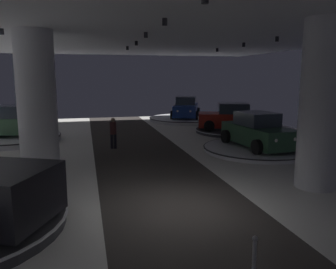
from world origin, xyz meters
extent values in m
cube|color=silver|center=(0.00, 0.00, -0.03)|extent=(24.00, 44.00, 0.05)
cube|color=#383330|center=(0.00, 0.00, 0.00)|extent=(4.40, 44.00, 0.01)
cube|color=silver|center=(0.00, 0.00, 5.55)|extent=(24.00, 44.00, 0.10)
cylinder|color=black|center=(-5.42, 5.44, 5.32)|extent=(0.16, 0.16, 0.22)
cylinder|color=black|center=(-5.33, 8.67, 5.32)|extent=(0.16, 0.16, 0.22)
cylinder|color=black|center=(-5.25, 11.83, 5.32)|extent=(0.16, 0.16, 0.22)
cylinder|color=black|center=(-0.04, 1.71, 5.32)|extent=(0.16, 0.16, 0.22)
cylinder|color=black|center=(-0.01, 5.23, 5.32)|extent=(0.16, 0.16, 0.22)
cylinder|color=black|center=(0.14, 8.83, 5.32)|extent=(0.16, 0.16, 0.22)
cylinder|color=black|center=(0.08, 12.06, 5.32)|extent=(0.16, 0.16, 0.22)
cylinder|color=black|center=(5.68, 2.00, 5.32)|extent=(0.16, 0.16, 0.22)
cylinder|color=black|center=(5.98, 5.36, 5.32)|extent=(0.16, 0.16, 0.22)
cylinder|color=black|center=(5.82, 8.37, 5.32)|extent=(0.16, 0.16, 0.22)
cylinder|color=black|center=(5.83, 12.18, 5.32)|extent=(0.16, 0.16, 0.22)
cylinder|color=silver|center=(-4.41, 5.93, 2.75)|extent=(1.55, 1.55, 5.50)
cylinder|color=silver|center=(4.91, 0.74, 2.75)|extent=(1.32, 1.32, 5.50)
cylinder|color=silver|center=(5.71, 6.21, 0.11)|extent=(5.23, 5.23, 0.22)
cylinder|color=black|center=(5.71, 6.21, 0.19)|extent=(5.34, 5.34, 0.05)
cube|color=#2D5638|center=(5.71, 6.21, 0.83)|extent=(2.21, 4.36, 0.90)
cube|color=#2D3842|center=(5.70, 6.36, 1.58)|extent=(1.74, 2.05, 0.70)
cylinder|color=black|center=(6.85, 4.89, 0.56)|extent=(0.29, 0.70, 0.68)
cylinder|color=black|center=(4.86, 4.69, 0.56)|extent=(0.29, 0.70, 0.68)
cylinder|color=black|center=(6.56, 7.73, 0.56)|extent=(0.29, 0.70, 0.68)
cylinder|color=black|center=(4.58, 7.54, 0.56)|extent=(0.29, 0.70, 0.68)
sphere|color=white|center=(6.41, 4.22, 0.94)|extent=(0.18, 0.18, 0.18)
sphere|color=white|center=(5.42, 4.12, 0.94)|extent=(0.18, 0.18, 0.18)
cylinder|color=black|center=(-3.70, 0.13, 0.73)|extent=(0.88, 0.61, 0.84)
cylinder|color=silver|center=(5.59, 18.25, 0.14)|extent=(5.93, 5.93, 0.28)
cylinder|color=black|center=(5.59, 18.25, 0.25)|extent=(6.05, 6.05, 0.05)
cube|color=navy|center=(5.59, 18.25, 0.89)|extent=(3.16, 4.56, 0.90)
cube|color=#2D3842|center=(5.64, 18.39, 1.64)|extent=(2.13, 2.33, 0.70)
cylinder|color=black|center=(6.02, 16.56, 0.62)|extent=(0.44, 0.71, 0.68)
cylinder|color=black|center=(4.15, 17.26, 0.62)|extent=(0.44, 0.71, 0.68)
cylinder|color=black|center=(7.02, 19.23, 0.62)|extent=(0.44, 0.71, 0.68)
cylinder|color=black|center=(5.15, 19.93, 0.62)|extent=(0.44, 0.71, 0.68)
sphere|color=white|center=(5.33, 16.14, 1.00)|extent=(0.18, 0.18, 0.18)
sphere|color=white|center=(4.40, 16.49, 1.00)|extent=(0.18, 0.18, 0.18)
cylinder|color=#333338|center=(6.73, 11.80, 0.11)|extent=(4.52, 4.52, 0.22)
cylinder|color=white|center=(6.73, 11.80, 0.19)|extent=(4.61, 4.61, 0.05)
cube|color=maroon|center=(6.73, 11.80, 0.83)|extent=(4.55, 3.03, 0.90)
cube|color=#2D3842|center=(6.88, 11.75, 1.58)|extent=(2.29, 2.08, 0.70)
cylinder|color=black|center=(5.06, 11.30, 0.56)|extent=(0.71, 0.42, 0.68)
cylinder|color=black|center=(5.69, 13.20, 0.56)|extent=(0.71, 0.42, 0.68)
cylinder|color=black|center=(7.78, 10.40, 0.56)|extent=(0.71, 0.42, 0.68)
cylinder|color=black|center=(8.40, 12.30, 0.56)|extent=(0.71, 0.42, 0.68)
sphere|color=white|center=(4.62, 11.98, 0.95)|extent=(0.18, 0.18, 0.18)
sphere|color=white|center=(4.94, 12.92, 0.95)|extent=(0.18, 0.18, 0.18)
cylinder|color=silver|center=(-6.66, 11.82, 0.16)|extent=(5.31, 5.31, 0.32)
cylinder|color=black|center=(-6.66, 11.82, 0.29)|extent=(5.41, 5.41, 0.05)
cube|color=#2D5638|center=(-6.66, 11.82, 0.93)|extent=(4.43, 2.44, 0.90)
cube|color=#2D3842|center=(-6.80, 11.84, 1.68)|extent=(2.12, 1.84, 0.70)
cylinder|color=black|center=(-5.09, 12.58, 0.66)|extent=(0.71, 0.32, 0.68)
cylinder|color=black|center=(-5.40, 10.61, 0.66)|extent=(0.71, 0.32, 0.68)
sphere|color=white|center=(-4.55, 11.98, 1.05)|extent=(0.18, 0.18, 0.18)
sphere|color=white|center=(-4.70, 11.00, 1.05)|extent=(0.18, 0.18, 0.18)
cylinder|color=black|center=(-1.25, 8.56, 0.40)|extent=(0.14, 0.14, 0.80)
cylinder|color=black|center=(-1.08, 8.50, 0.40)|extent=(0.14, 0.14, 0.80)
cylinder|color=#472323|center=(-1.17, 8.53, 1.06)|extent=(0.32, 0.32, 0.62)
sphere|color=tan|center=(-1.17, 8.53, 1.48)|extent=(0.22, 0.22, 0.22)
cylinder|color=#B2B2B7|center=(0.23, -3.92, 0.48)|extent=(0.07, 0.07, 0.96)
sphere|color=#B2B2B7|center=(0.23, -3.92, 0.96)|extent=(0.10, 0.10, 0.10)
camera|label=1|loc=(-2.50, -8.87, 3.70)|focal=36.59mm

